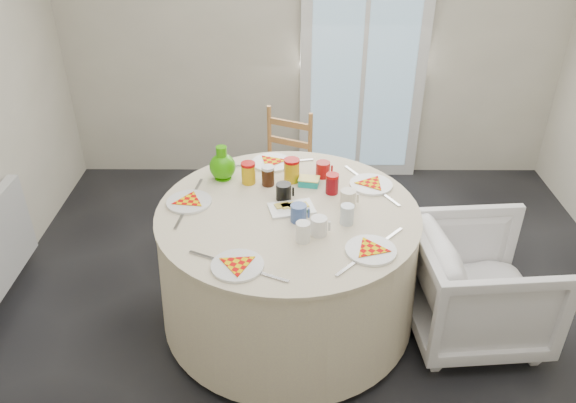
{
  "coord_description": "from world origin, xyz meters",
  "views": [
    {
      "loc": [
        -0.18,
        -2.41,
        2.36
      ],
      "look_at": [
        -0.19,
        0.14,
        0.8
      ],
      "focal_mm": 35.0,
      "sensor_mm": 36.0,
      "label": 1
    }
  ],
  "objects_px": {
    "table": "(288,265)",
    "green_pitcher": "(222,160)",
    "armchair": "(480,277)",
    "wooden_chair": "(281,166)"
  },
  "relations": [
    {
      "from": "table",
      "to": "green_pitcher",
      "type": "distance_m",
      "value": 0.72
    },
    {
      "from": "armchair",
      "to": "green_pitcher",
      "type": "relative_size",
      "value": 3.66
    },
    {
      "from": "table",
      "to": "wooden_chair",
      "type": "height_order",
      "value": "wooden_chair"
    },
    {
      "from": "table",
      "to": "green_pitcher",
      "type": "xyz_separation_m",
      "value": [
        -0.39,
        0.35,
        0.49
      ]
    },
    {
      "from": "armchair",
      "to": "wooden_chair",
      "type": "bearing_deg",
      "value": 39.36
    },
    {
      "from": "table",
      "to": "green_pitcher",
      "type": "height_order",
      "value": "green_pitcher"
    },
    {
      "from": "wooden_chair",
      "to": "armchair",
      "type": "height_order",
      "value": "wooden_chair"
    },
    {
      "from": "table",
      "to": "green_pitcher",
      "type": "bearing_deg",
      "value": 137.6
    },
    {
      "from": "table",
      "to": "armchair",
      "type": "bearing_deg",
      "value": -6.9
    },
    {
      "from": "table",
      "to": "armchair",
      "type": "distance_m",
      "value": 1.07
    }
  ]
}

